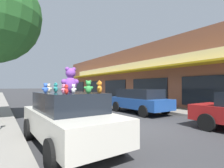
% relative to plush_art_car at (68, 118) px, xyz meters
% --- Properties ---
extents(ground_plane, '(260.00, 260.00, 0.00)m').
position_rel_plush_art_car_xyz_m(ground_plane, '(3.02, 0.64, -0.81)').
color(ground_plane, '#333335').
extents(sidewalk_far, '(2.34, 90.00, 0.16)m').
position_rel_plush_art_car_xyz_m(sidewalk_far, '(8.25, 0.64, -0.73)').
color(sidewalk_far, gray).
rests_on(sidewalk_far, ground_plane).
extents(storefront_row, '(16.96, 32.41, 5.56)m').
position_rel_plush_art_car_xyz_m(storefront_row, '(17.17, 8.91, 1.97)').
color(storefront_row, brown).
rests_on(storefront_row, ground_plane).
extents(plush_art_car, '(1.99, 4.20, 1.54)m').
position_rel_plush_art_car_xyz_m(plush_art_car, '(0.00, 0.00, 0.00)').
color(plush_art_car, beige).
rests_on(plush_art_car, ground_plane).
extents(teddy_bear_giant, '(0.55, 0.35, 0.74)m').
position_rel_plush_art_car_xyz_m(teddy_bear_giant, '(0.07, 0.00, 1.09)').
color(teddy_bear_giant, purple).
rests_on(teddy_bear_giant, plush_art_car).
extents(teddy_bear_cream, '(0.19, 0.17, 0.27)m').
position_rel_plush_art_car_xyz_m(teddy_bear_cream, '(-0.42, 0.56, 0.86)').
color(teddy_bear_cream, beige).
rests_on(teddy_bear_cream, plush_art_car).
extents(teddy_bear_white, '(0.14, 0.18, 0.25)m').
position_rel_plush_art_car_xyz_m(teddy_bear_white, '(-0.02, -0.48, 0.85)').
color(teddy_bear_white, white).
rests_on(teddy_bear_white, plush_art_car).
extents(teddy_bear_pink, '(0.16, 0.16, 0.24)m').
position_rel_plush_art_car_xyz_m(teddy_bear_pink, '(-0.38, -0.78, 0.84)').
color(teddy_bear_pink, pink).
rests_on(teddy_bear_pink, plush_art_car).
extents(teddy_bear_red, '(0.15, 0.15, 0.23)m').
position_rel_plush_art_car_xyz_m(teddy_bear_red, '(-0.40, -1.02, 0.84)').
color(teddy_bear_red, red).
rests_on(teddy_bear_red, plush_art_car).
extents(teddy_bear_blue, '(0.21, 0.15, 0.27)m').
position_rel_plush_art_car_xyz_m(teddy_bear_blue, '(-0.61, 0.11, 0.86)').
color(teddy_bear_blue, blue).
rests_on(teddy_bear_blue, plush_art_car).
extents(teddy_bear_orange, '(0.21, 0.25, 0.34)m').
position_rel_plush_art_car_xyz_m(teddy_bear_orange, '(0.57, -0.84, 0.89)').
color(teddy_bear_orange, orange).
rests_on(teddy_bear_orange, plush_art_car).
extents(teddy_bear_green, '(0.26, 0.20, 0.34)m').
position_rel_plush_art_car_xyz_m(teddy_bear_green, '(0.28, -0.76, 0.89)').
color(teddy_bear_green, green).
rests_on(teddy_bear_green, plush_art_car).
extents(teddy_bear_teal, '(0.18, 0.22, 0.29)m').
position_rel_plush_art_car_xyz_m(teddy_bear_teal, '(-0.25, 0.43, 0.87)').
color(teddy_bear_teal, teal).
rests_on(teddy_bear_teal, plush_art_car).
extents(parked_car_far_center, '(1.93, 4.27, 1.54)m').
position_rel_plush_art_car_xyz_m(parked_car_far_center, '(5.87, 3.51, 0.03)').
color(parked_car_far_center, '#1E4793').
rests_on(parked_car_far_center, ground_plane).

